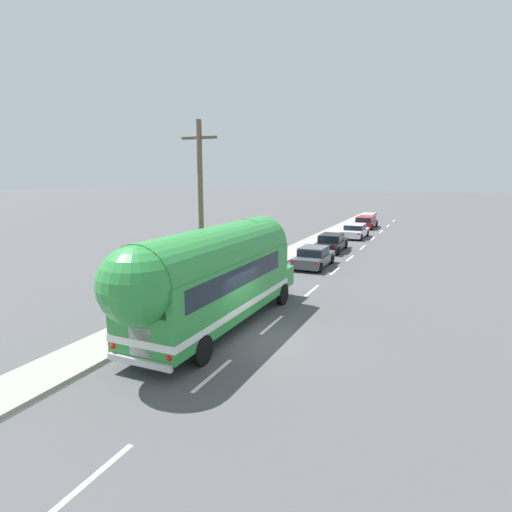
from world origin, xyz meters
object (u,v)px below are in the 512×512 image
(painted_bus, at_px, (211,275))
(car_third, at_px, (355,230))
(car_lead, at_px, (314,256))
(car_second, at_px, (331,242))
(car_fourth, at_px, (366,221))
(utility_pole, at_px, (201,210))

(painted_bus, bearing_deg, car_third, 89.71)
(car_lead, distance_m, car_second, 6.46)
(painted_bus, distance_m, car_second, 19.77)
(painted_bus, height_order, car_lead, painted_bus)
(painted_bus, bearing_deg, car_second, 90.59)
(painted_bus, bearing_deg, car_lead, 89.06)
(car_lead, xyz_separation_m, car_second, (-0.42, 6.45, 0.01))
(car_lead, relative_size, car_second, 0.92)
(car_lead, height_order, car_third, same)
(car_second, bearing_deg, car_lead, -86.28)
(car_second, relative_size, car_fourth, 1.00)
(utility_pole, bearing_deg, car_second, 82.26)
(utility_pole, relative_size, car_third, 1.83)
(car_third, bearing_deg, utility_pole, -96.02)
(car_lead, relative_size, car_fourth, 0.92)
(car_third, bearing_deg, car_lead, -89.70)
(car_fourth, bearing_deg, utility_pole, -93.86)
(utility_pole, bearing_deg, painted_bus, -54.27)
(painted_bus, bearing_deg, utility_pole, 125.73)
(painted_bus, relative_size, car_third, 2.54)
(painted_bus, xyz_separation_m, car_lead, (0.22, 13.26, -1.57))
(car_second, height_order, car_third, same)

